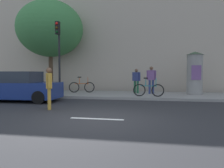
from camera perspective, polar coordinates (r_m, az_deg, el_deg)
ground_plane at (r=7.18m, az=-4.06°, el=-9.25°), size 80.00×80.00×0.00m
sidewalk_curb at (r=13.98m, az=3.06°, el=-2.90°), size 36.00×4.00×0.15m
lane_markings at (r=7.18m, az=-4.06°, el=-9.22°), size 25.80×0.16×0.01m
building_backdrop at (r=19.36m, az=5.04°, el=15.91°), size 36.00×5.00×11.67m
traffic_light at (r=13.29m, az=-14.08°, el=9.72°), size 0.24×0.45×4.38m
poster_column at (r=14.55m, az=21.17°, el=2.83°), size 1.06×1.06×2.70m
street_tree at (r=16.86m, az=-16.13°, el=13.89°), size 4.80×4.80×6.62m
pedestrian_with_bag at (r=9.21m, az=-16.42°, el=-0.17°), size 0.41×0.57×1.74m
pedestrian_with_backpack at (r=14.38m, az=6.49°, el=1.39°), size 0.56×0.48×1.62m
pedestrian_in_light_jacket at (r=14.04m, az=10.44°, el=1.68°), size 0.61×0.32×1.77m
bicycle_leaning at (r=14.95m, az=-8.06°, el=-0.75°), size 1.72×0.53×1.09m
bicycle_upright at (r=12.51m, az=9.68°, el=-1.51°), size 1.77×0.17×1.09m
parked_car_red at (r=12.44m, az=-23.51°, el=-0.74°), size 4.26×2.08×1.59m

